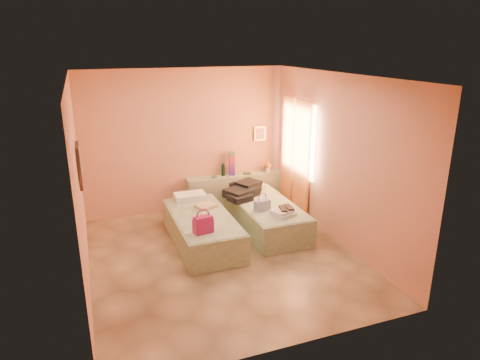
% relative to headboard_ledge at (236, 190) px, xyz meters
% --- Properties ---
extents(ground, '(4.50, 4.50, 0.00)m').
position_rel_headboard_ledge_xyz_m(ground, '(-0.98, -2.10, -0.33)').
color(ground, tan).
rests_on(ground, ground).
extents(room_walls, '(4.02, 4.51, 2.81)m').
position_rel_headboard_ledge_xyz_m(room_walls, '(-0.77, -1.53, 1.46)').
color(room_walls, tan).
rests_on(room_walls, ground).
extents(headboard_ledge, '(2.05, 0.30, 0.65)m').
position_rel_headboard_ledge_xyz_m(headboard_ledge, '(0.00, 0.00, 0.00)').
color(headboard_ledge, gray).
rests_on(headboard_ledge, ground).
extents(bed_left, '(0.91, 2.00, 0.50)m').
position_rel_headboard_ledge_xyz_m(bed_left, '(-1.14, -1.50, -0.08)').
color(bed_left, '#ABC09B').
rests_on(bed_left, ground).
extents(bed_right, '(0.91, 2.00, 0.50)m').
position_rel_headboard_ledge_xyz_m(bed_right, '(0.09, -1.34, -0.08)').
color(bed_right, '#ABC09B').
rests_on(bed_right, ground).
extents(water_bottle, '(0.09, 0.09, 0.25)m').
position_rel_headboard_ledge_xyz_m(water_bottle, '(-0.26, 0.03, 0.45)').
color(water_bottle, '#163D25').
rests_on(water_bottle, headboard_ledge).
extents(rainbow_box, '(0.12, 0.12, 0.49)m').
position_rel_headboard_ledge_xyz_m(rainbow_box, '(-0.08, 0.02, 0.57)').
color(rainbow_box, '#AA155E').
rests_on(rainbow_box, headboard_ledge).
extents(small_dish, '(0.14, 0.14, 0.03)m').
position_rel_headboard_ledge_xyz_m(small_dish, '(-0.46, -0.02, 0.34)').
color(small_dish, '#457F54').
rests_on(small_dish, headboard_ledge).
extents(green_book, '(0.19, 0.17, 0.03)m').
position_rel_headboard_ledge_xyz_m(green_book, '(0.24, -0.03, 0.34)').
color(green_book, '#24442E').
rests_on(green_book, headboard_ledge).
extents(flower_vase, '(0.19, 0.19, 0.24)m').
position_rel_headboard_ledge_xyz_m(flower_vase, '(0.70, -0.03, 0.44)').
color(flower_vase, silver).
rests_on(flower_vase, headboard_ledge).
extents(magenta_handbag, '(0.32, 0.22, 0.27)m').
position_rel_headboard_ledge_xyz_m(magenta_handbag, '(-1.30, -2.15, 0.31)').
color(magenta_handbag, '#AA155E').
rests_on(magenta_handbag, bed_left).
extents(khaki_garment, '(0.40, 0.36, 0.06)m').
position_rel_headboard_ledge_xyz_m(khaki_garment, '(-0.98, -1.18, 0.20)').
color(khaki_garment, tan).
rests_on(khaki_garment, bed_left).
extents(clothes_pile, '(0.85, 0.85, 0.20)m').
position_rel_headboard_ledge_xyz_m(clothes_pile, '(-0.13, -0.85, 0.27)').
color(clothes_pile, black).
rests_on(clothes_pile, bed_right).
extents(blue_handbag, '(0.29, 0.16, 0.18)m').
position_rel_headboard_ledge_xyz_m(blue_handbag, '(-0.10, -1.63, 0.26)').
color(blue_handbag, '#3F4E98').
rests_on(blue_handbag, bed_right).
extents(towel_stack, '(0.43, 0.40, 0.10)m').
position_rel_headboard_ledge_xyz_m(towel_stack, '(0.14, -1.97, 0.23)').
color(towel_stack, silver).
rests_on(towel_stack, bed_right).
extents(sandal_pair, '(0.25, 0.30, 0.03)m').
position_rel_headboard_ledge_xyz_m(sandal_pair, '(0.20, -1.94, 0.29)').
color(sandal_pair, black).
rests_on(sandal_pair, towel_stack).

